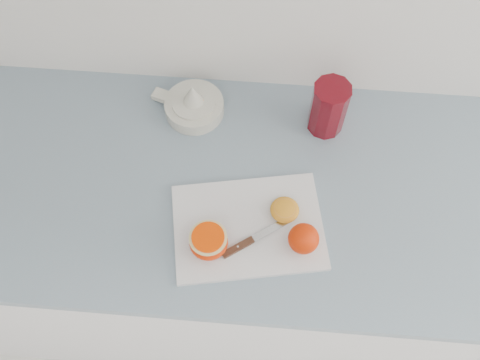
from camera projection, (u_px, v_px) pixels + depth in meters
The scene contains 8 objects.
counter at pixel (252, 251), 1.64m from camera, with size 2.55×0.64×0.89m.
cutting_board at pixel (248, 227), 1.19m from camera, with size 0.33×0.24×0.01m, color silver.
whole_orange at pixel (304, 239), 1.13m from camera, with size 0.07×0.07×0.07m.
half_orange at pixel (209, 241), 1.14m from camera, with size 0.08×0.08×0.05m.
squeezed_shell at pixel (285, 210), 1.19m from camera, with size 0.06×0.06×0.03m.
paring_knife at pixel (244, 244), 1.16m from camera, with size 0.15×0.11×0.01m.
citrus_juicer at pixel (193, 105), 1.32m from camera, with size 0.19×0.15×0.10m.
red_tumbler at pixel (328, 109), 1.27m from camera, with size 0.09×0.09×0.15m.
Camera 1 is at (0.02, 1.12, 1.99)m, focal length 40.00 mm.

